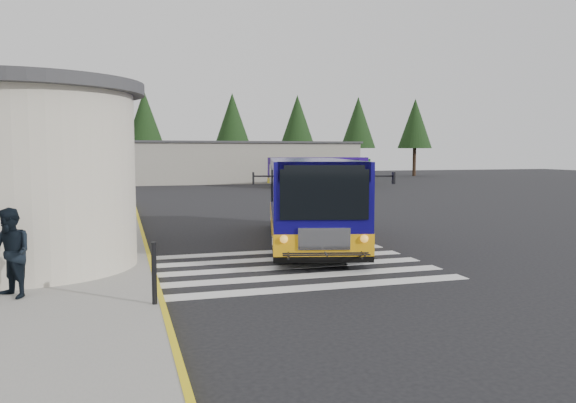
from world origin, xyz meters
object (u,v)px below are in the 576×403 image
object	(u,v)px
far_bus_b	(327,171)
bollard	(154,273)
pedestrian_a	(37,244)
far_bus_a	(318,170)
transit_bus	(310,203)
pedestrian_b	(11,253)

from	to	relation	value
far_bus_b	bollard	bearing A→B (deg)	139.58
bollard	far_bus_b	size ratio (longest dim) A/B	0.14
pedestrian_a	far_bus_a	world-z (taller)	far_bus_a
transit_bus	far_bus_a	world-z (taller)	transit_bus
pedestrian_b	transit_bus	bearing A→B (deg)	83.16
far_bus_a	far_bus_b	bearing A→B (deg)	-69.40
pedestrian_a	far_bus_b	bearing A→B (deg)	-40.56
transit_bus	far_bus_a	size ratio (longest dim) A/B	1.18
transit_bus	far_bus_a	bearing A→B (deg)	84.13
pedestrian_a	far_bus_a	xyz separation A→B (m)	(18.98, 33.88, 0.42)
far_bus_a	far_bus_b	distance (m)	1.11
pedestrian_a	far_bus_a	distance (m)	38.83
transit_bus	pedestrian_a	size ratio (longest dim) A/B	5.76
pedestrian_a	bollard	bearing A→B (deg)	-145.96
pedestrian_a	far_bus_a	size ratio (longest dim) A/B	0.20
pedestrian_b	pedestrian_a	bearing A→B (deg)	122.07
transit_bus	pedestrian_b	xyz separation A→B (m)	(-8.46, -5.64, -0.30)
bollard	pedestrian_a	bearing A→B (deg)	134.40
pedestrian_a	far_bus_b	xyz separation A→B (m)	(19.98, 34.34, 0.33)
transit_bus	pedestrian_a	world-z (taller)	transit_bus
pedestrian_a	pedestrian_b	xyz separation A→B (m)	(-0.36, -1.15, 0.02)
transit_bus	bollard	xyz separation A→B (m)	(-5.66, -6.99, -0.62)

